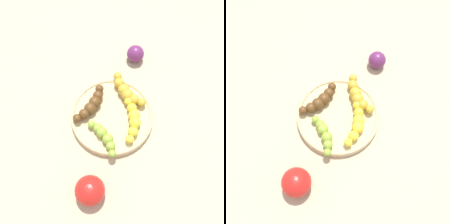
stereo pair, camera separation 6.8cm
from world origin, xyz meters
TOP-DOWN VIEW (x-y plane):
  - ground_plane at (0.00, 0.00)m, footprint 2.40×2.40m
  - fruit_bowl at (0.00, 0.00)m, footprint 0.23×0.23m
  - banana_overripe at (-0.06, -0.00)m, footprint 0.05×0.13m
  - banana_green at (0.01, -0.07)m, footprint 0.10×0.07m
  - banana_yellow at (0.06, 0.01)m, footprint 0.07×0.12m
  - banana_spotted at (0.01, 0.07)m, footprint 0.12×0.07m
  - plum_purple at (-0.02, 0.21)m, footprint 0.05×0.05m
  - apple_red at (0.04, -0.20)m, footprint 0.07×0.07m

SIDE VIEW (x-z plane):
  - ground_plane at x=0.00m, z-range 0.00..0.00m
  - fruit_bowl at x=0.00m, z-range 0.00..0.02m
  - plum_purple at x=-0.02m, z-range 0.00..0.05m
  - banana_green at x=0.01m, z-range 0.02..0.05m
  - banana_yellow at x=0.06m, z-range 0.02..0.05m
  - banana_overripe at x=-0.06m, z-range 0.02..0.05m
  - apple_red at x=0.04m, z-range 0.00..0.07m
  - banana_spotted at x=0.01m, z-range 0.02..0.05m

